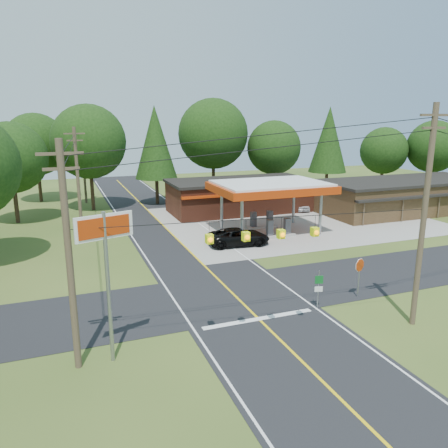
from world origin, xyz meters
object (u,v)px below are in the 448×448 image
object	(u,v)px
sedan_car	(300,205)
octagonal_stop_sign	(360,268)
gas_canopy	(271,189)
suv_car	(239,237)
big_stop_sign	(106,252)

from	to	relation	value
sedan_car	octagonal_stop_sign	bearing A→B (deg)	-100.61
gas_canopy	suv_car	size ratio (longest dim) A/B	1.97
big_stop_sign	gas_canopy	bearing A→B (deg)	46.65
octagonal_stop_sign	suv_car	bearing A→B (deg)	100.87
gas_canopy	big_stop_sign	size ratio (longest dim) A/B	1.53
suv_car	sedan_car	world-z (taller)	suv_car
gas_canopy	suv_car	world-z (taller)	gas_canopy
suv_car	big_stop_sign	xyz separation A→B (m)	(-12.50, -15.01, 4.42)
gas_canopy	octagonal_stop_sign	xyz separation A→B (m)	(-2.00, -16.01, -2.38)
sedan_car	big_stop_sign	distance (m)	36.36
suv_car	big_stop_sign	size ratio (longest dim) A/B	0.78
sedan_car	gas_canopy	bearing A→B (deg)	-123.00
sedan_car	octagonal_stop_sign	size ratio (longest dim) A/B	1.54
sedan_car	octagonal_stop_sign	xyz separation A→B (m)	(-10.00, -24.01, 1.22)
sedan_car	big_stop_sign	xyz separation A→B (m)	(-25.00, -26.01, 4.51)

